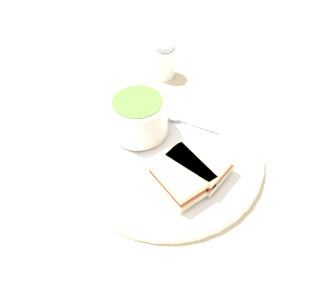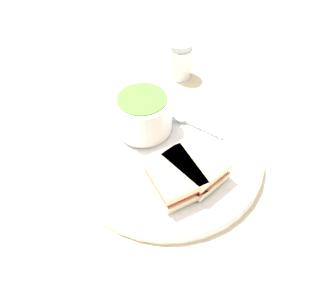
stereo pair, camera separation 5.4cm
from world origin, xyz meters
name	(u,v)px [view 2 (the right image)]	position (x,y,z in m)	size (l,w,h in m)	color
ground_plane	(168,157)	(0.00, 0.00, 0.00)	(2.40, 2.40, 0.00)	beige
plate	(168,153)	(0.00, 0.00, 0.01)	(0.32, 0.32, 0.02)	white
soup_bowl	(143,113)	(-0.07, 0.02, 0.05)	(0.10, 0.10, 0.07)	white
spoon	(183,118)	(-0.02, 0.07, 0.02)	(0.11, 0.03, 0.01)	silver
sandwich_half_near	(174,177)	(0.05, -0.05, 0.04)	(0.11, 0.10, 0.03)	beige
sandwich_half_far	(196,166)	(0.06, -0.01, 0.04)	(0.10, 0.08, 0.03)	beige
salt_shaker	(180,60)	(-0.12, 0.20, 0.04)	(0.05, 0.05, 0.08)	silver
menu_sheet	(298,79)	(0.09, 0.35, 0.00)	(0.22, 0.31, 0.00)	white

